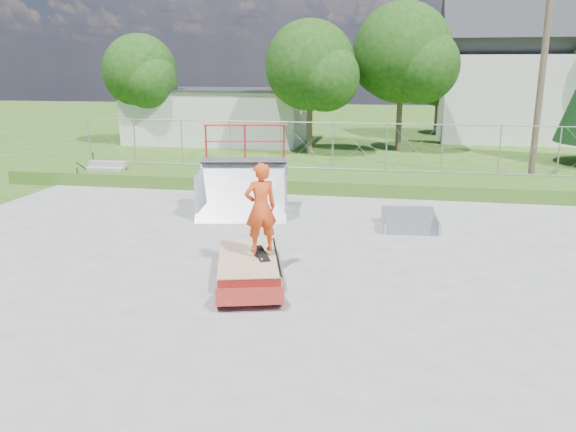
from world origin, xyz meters
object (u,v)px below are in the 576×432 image
(grind_box, at_px, (248,265))
(quarter_pipe, at_px, (242,173))
(skater, at_px, (261,211))
(flat_bank_ramp, at_px, (410,222))

(grind_box, distance_m, quarter_pipe, 5.05)
(quarter_pipe, distance_m, skater, 4.94)
(grind_box, height_order, skater, skater)
(quarter_pipe, distance_m, flat_bank_ramp, 4.99)
(quarter_pipe, height_order, skater, quarter_pipe)
(quarter_pipe, bearing_deg, grind_box, -83.83)
(grind_box, xyz_separation_m, quarter_pipe, (-1.38, 4.73, 1.11))
(quarter_pipe, bearing_deg, skater, -80.62)
(grind_box, height_order, quarter_pipe, quarter_pipe)
(quarter_pipe, xyz_separation_m, skater, (1.65, -4.65, 0.07))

